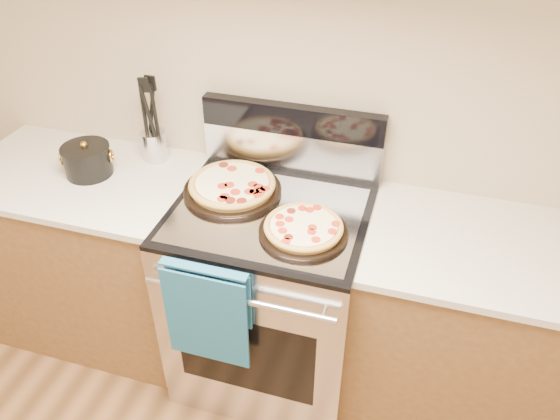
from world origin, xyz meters
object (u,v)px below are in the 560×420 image
(pepperoni_pizza_back, at_px, (232,186))
(range_body, at_px, (271,297))
(pepperoni_pizza_front, at_px, (304,229))
(saucepan, at_px, (88,161))
(utensil_crock, at_px, (155,146))

(pepperoni_pizza_back, bearing_deg, range_body, -21.25)
(pepperoni_pizza_front, xyz_separation_m, saucepan, (-0.99, 0.16, 0.02))
(pepperoni_pizza_back, xyz_separation_m, utensil_crock, (-0.43, 0.17, 0.03))
(pepperoni_pizza_front, bearing_deg, pepperoni_pizza_back, 152.50)
(pepperoni_pizza_front, bearing_deg, utensil_crock, 155.68)
(pepperoni_pizza_back, bearing_deg, pepperoni_pizza_front, -27.50)
(pepperoni_pizza_front, distance_m, utensil_crock, 0.85)
(utensil_crock, bearing_deg, pepperoni_pizza_back, -21.66)
(utensil_crock, xyz_separation_m, saucepan, (-0.22, -0.19, -0.01))
(pepperoni_pizza_back, relative_size, utensil_crock, 2.87)
(range_body, xyz_separation_m, pepperoni_pizza_back, (-0.18, 0.07, 0.50))
(utensil_crock, relative_size, saucepan, 0.69)
(range_body, distance_m, saucepan, 0.98)
(range_body, relative_size, saucepan, 4.60)
(range_body, height_order, utensil_crock, utensil_crock)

